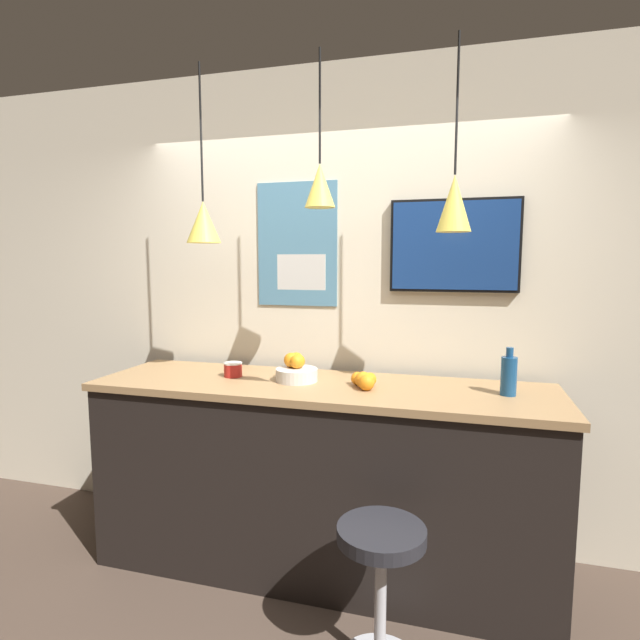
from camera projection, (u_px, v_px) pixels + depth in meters
The scene contains 13 objects.
back_wall at pixel (340, 306), 3.11m from camera, with size 8.00×0.06×2.90m.
service_counter at pixel (320, 477), 2.78m from camera, with size 2.51×0.70×1.06m.
bar_stool at pixel (381, 569), 2.07m from camera, with size 0.37×0.37×0.64m.
fruit_bowl at pixel (296, 369), 2.78m from camera, with size 0.23×0.23×0.15m.
orange_pile at pixel (365, 380), 2.63m from camera, with size 0.15×0.18×0.09m.
juice_bottle at pixel (509, 375), 2.47m from camera, with size 0.08×0.08×0.24m.
spread_jar at pixel (233, 370), 2.88m from camera, with size 0.11×0.11×0.08m.
pendant_lamp_left at pixel (203, 221), 2.79m from camera, with size 0.19×0.19×0.97m.
pendant_lamp_middle at pixel (320, 185), 2.59m from camera, with size 0.16×0.16×0.80m.
pendant_lamp_right at pixel (454, 202), 2.42m from camera, with size 0.17×0.17×0.93m.
mounted_tv at pixel (454, 246), 2.84m from camera, with size 0.72×0.04×0.53m.
hanging_menu_board at pixel (301, 272), 2.39m from camera, with size 0.24×0.01×0.17m.
wall_poster at pixel (297, 244), 3.10m from camera, with size 0.52×0.01×0.76m.
Camera 1 is at (0.72, -1.94, 1.73)m, focal length 28.00 mm.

